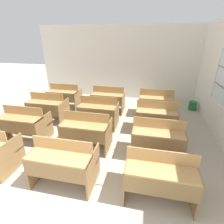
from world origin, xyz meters
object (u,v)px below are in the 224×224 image
bench_second_center (86,130)px  bench_back_left (65,96)px  bench_back_right (156,103)px  bench_third_center (98,112)px  bench_second_left (24,123)px  wastepaper_bin (193,106)px  bench_front_center (63,162)px  bench_front_right (160,175)px  bench_back_center (108,99)px  bench_second_right (158,138)px  bench_third_left (48,107)px  bench_third_right (156,117)px

bench_second_center → bench_back_left: bearing=126.4°
bench_back_right → bench_second_center: bearing=-125.5°
bench_third_center → bench_back_left: (-1.69, 1.17, 0.00)m
bench_back_left → bench_back_right: 3.40m
bench_second_left → wastepaper_bin: (4.79, 3.15, -0.31)m
bench_front_center → bench_third_center: size_ratio=1.00×
bench_front_right → bench_back_right: 3.50m
bench_back_right → bench_third_center: bearing=-145.6°
bench_back_center → bench_second_left: bearing=-126.2°
bench_second_left → bench_back_left: same height
bench_second_right → bench_third_left: same height
bench_front_center → bench_back_right: 3.90m
bench_front_right → bench_third_left: 4.15m
bench_second_left → bench_third_right: 3.58m
bench_back_right → bench_back_center: bearing=179.9°
bench_front_center → bench_back_center: (-0.01, 3.52, 0.00)m
bench_back_left → bench_second_center: bearing=-53.6°
bench_front_right → bench_second_center: (-1.69, 1.15, 0.00)m
bench_back_left → bench_back_center: size_ratio=1.00×
bench_third_left → bench_back_center: same height
bench_third_center → bench_third_right: bearing=-0.1°
bench_front_center → bench_third_right: (1.68, 2.35, 0.00)m
bench_front_right → bench_third_center: 2.90m
bench_second_right → bench_third_left: 3.62m
bench_second_center → bench_back_right: same height
bench_front_center → bench_third_left: size_ratio=1.00×
bench_second_left → bench_back_right: bearing=34.4°
bench_second_left → bench_back_center: bearing=53.8°
bench_back_center → bench_third_center: bearing=-90.9°
bench_second_center → bench_second_right: (1.68, 0.01, 0.00)m
bench_third_left → bench_back_center: (1.73, 1.17, 0.00)m
bench_third_left → bench_back_center: bearing=34.0°
bench_back_left → bench_back_center: (1.71, 0.00, 0.00)m
bench_back_center → bench_front_right: bearing=-64.0°
bench_second_left → bench_third_center: (1.68, 1.15, 0.00)m
bench_second_center → bench_front_center: bearing=-90.5°
bench_front_center → bench_second_right: same height
bench_second_right → bench_third_left: bearing=161.2°
bench_back_center → bench_second_right: bearing=-54.0°
bench_second_center → bench_back_right: (1.67, 2.34, 0.00)m
bench_second_center → bench_back_center: bearing=90.4°
bench_second_right → bench_third_right: (-0.01, 1.16, 0.00)m
bench_second_center → bench_back_right: size_ratio=1.00×
bench_second_right → bench_back_left: 4.13m
bench_third_left → bench_back_left: same height
bench_back_right → bench_front_center: bearing=-115.5°
bench_second_right → bench_third_right: 1.16m
bench_second_center → bench_second_right: 1.68m
bench_second_right → bench_third_right: bearing=90.6°
bench_second_center → bench_second_right: size_ratio=1.00×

